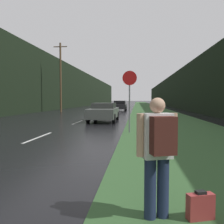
% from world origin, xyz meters
% --- Properties ---
extents(grass_verge, '(6.00, 240.00, 0.02)m').
position_xyz_m(grass_verge, '(6.63, 40.00, 0.01)').
color(grass_verge, '#33562D').
rests_on(grass_verge, ground_plane).
extents(lane_stripe_b, '(0.12, 3.00, 0.01)m').
position_xyz_m(lane_stripe_b, '(0.00, 8.98, 0.00)').
color(lane_stripe_b, silver).
rests_on(lane_stripe_b, ground_plane).
extents(lane_stripe_c, '(0.12, 3.00, 0.01)m').
position_xyz_m(lane_stripe_c, '(0.00, 15.98, 0.00)').
color(lane_stripe_c, silver).
rests_on(lane_stripe_c, ground_plane).
extents(lane_stripe_d, '(0.12, 3.00, 0.01)m').
position_xyz_m(lane_stripe_d, '(0.00, 22.98, 0.00)').
color(lane_stripe_d, silver).
rests_on(lane_stripe_d, ground_plane).
extents(treeline_far_side, '(2.00, 140.00, 8.51)m').
position_xyz_m(treeline_far_side, '(-9.63, 50.00, 4.26)').
color(treeline_far_side, black).
rests_on(treeline_far_side, ground_plane).
extents(treeline_near_side, '(2.00, 140.00, 6.91)m').
position_xyz_m(treeline_near_side, '(12.63, 50.00, 3.45)').
color(treeline_near_side, black).
rests_on(treeline_near_side, ground_plane).
extents(utility_pole_far, '(1.80, 0.24, 9.11)m').
position_xyz_m(utility_pole_far, '(-5.71, 29.56, 4.69)').
color(utility_pole_far, '#4C3823').
rests_on(utility_pole_far, ground_plane).
extents(stop_sign, '(0.72, 0.07, 3.11)m').
position_xyz_m(stop_sign, '(3.97, 10.82, 1.92)').
color(stop_sign, slate).
rests_on(stop_sign, ground_plane).
extents(hitchhiker_with_backpack, '(0.57, 0.49, 1.70)m').
position_xyz_m(hitchhiker_with_backpack, '(4.62, 2.21, 0.98)').
color(hitchhiker_with_backpack, '#1E2847').
rests_on(hitchhiker_with_backpack, ground_plane).
extents(suitcase, '(0.40, 0.24, 0.42)m').
position_xyz_m(suitcase, '(5.21, 2.26, 0.19)').
color(suitcase, '#9E3333').
rests_on(suitcase, ground_plane).
extents(car_passing_near, '(2.05, 4.79, 1.41)m').
position_xyz_m(car_passing_near, '(1.81, 16.95, 0.74)').
color(car_passing_near, '#4C514C').
rests_on(car_passing_near, ground_plane).
extents(car_passing_far, '(1.99, 4.07, 1.50)m').
position_xyz_m(car_passing_far, '(1.81, 33.81, 0.76)').
color(car_passing_far, black).
rests_on(car_passing_far, ground_plane).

